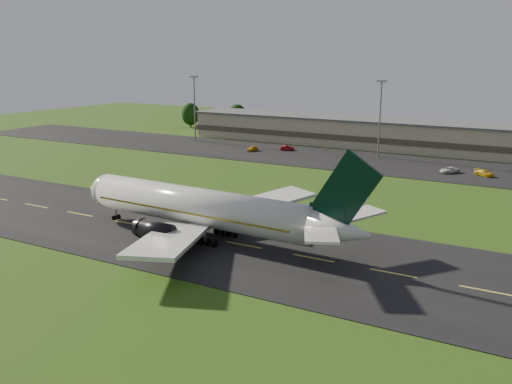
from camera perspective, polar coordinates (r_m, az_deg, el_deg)
The scene contains 12 objects.
ground at distance 88.69m, azimuth -7.36°, elevation -4.19°, with size 360.00×360.00×0.00m, color #2B4C13.
taxiway at distance 88.67m, azimuth -7.36°, elevation -4.16°, with size 220.00×30.00×0.10m, color black.
apron at distance 150.67m, azimuth 9.34°, elevation 3.16°, with size 260.00×30.00×0.10m, color black.
airliner at distance 85.02m, azimuth -5.27°, elevation -1.64°, with size 51.29×42.15×15.57m.
terminal at distance 170.87m, azimuth 14.29°, elevation 5.49°, with size 145.00×16.00×8.40m.
light_mast_west at distance 182.06m, azimuth -6.18°, elevation 9.08°, with size 2.40×1.20×20.35m.
light_mast_centre at distance 154.85m, azimuth 12.33°, elevation 8.06°, with size 2.40×1.20×20.35m.
tree_line at distance 175.94m, azimuth 23.46°, elevation 5.36°, with size 196.79×8.58×10.26m.
service_vehicle_a at distance 162.42m, azimuth -0.36°, elevation 4.36°, with size 1.64×4.07×1.39m, color #CB9A0B.
service_vehicle_b at distance 164.03m, azimuth 3.14°, elevation 4.43°, with size 1.42×4.06×1.34m, color maroon.
service_vehicle_c at distance 139.72m, azimuth 18.77°, elevation 2.09°, with size 2.20×4.77×1.33m, color silver.
service_vehicle_d at distance 138.89m, azimuth 21.85°, elevation 1.78°, with size 1.94×4.77×1.39m, color gold.
Camera 1 is at (51.40, -67.05, 26.99)m, focal length 40.00 mm.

